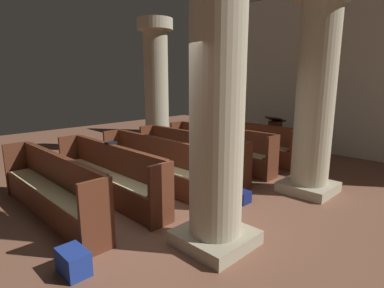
{
  "coord_description": "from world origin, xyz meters",
  "views": [
    {
      "loc": [
        3.59,
        -2.89,
        2.12
      ],
      "look_at": [
        -0.96,
        1.66,
        0.75
      ],
      "focal_mm": 28.99,
      "sensor_mm": 36.0,
      "label": 1
    }
  ],
  "objects_px": {
    "pew_row_5": "(51,186)",
    "pillar_aisle_side": "(316,89)",
    "lectern": "(274,139)",
    "hymn_book": "(111,143)",
    "pew_row_0": "(243,140)",
    "kneeler_box_navy": "(239,196)",
    "pillar_far_side": "(156,85)",
    "kneeler_box_blue": "(73,262)",
    "pew_row_4": "(109,172)",
    "pew_row_1": "(219,146)",
    "pew_row_3": "(154,162)",
    "pillar_aisle_rear": "(217,95)",
    "pew_row_2": "(190,153)"
  },
  "relations": [
    {
      "from": "pew_row_4",
      "to": "pillar_far_side",
      "type": "relative_size",
      "value": 0.82
    },
    {
      "from": "pew_row_5",
      "to": "pew_row_0",
      "type": "bearing_deg",
      "value": 90.0
    },
    {
      "from": "pew_row_1",
      "to": "pew_row_5",
      "type": "height_order",
      "value": "same"
    },
    {
      "from": "pew_row_2",
      "to": "kneeler_box_navy",
      "type": "bearing_deg",
      "value": -15.52
    },
    {
      "from": "pew_row_3",
      "to": "kneeler_box_navy",
      "type": "bearing_deg",
      "value": 16.84
    },
    {
      "from": "pew_row_2",
      "to": "pew_row_0",
      "type": "bearing_deg",
      "value": 90.0
    },
    {
      "from": "lectern",
      "to": "hymn_book",
      "type": "distance_m",
      "value": 4.85
    },
    {
      "from": "pew_row_3",
      "to": "hymn_book",
      "type": "distance_m",
      "value": 0.96
    },
    {
      "from": "pew_row_2",
      "to": "pillar_far_side",
      "type": "height_order",
      "value": "pillar_far_side"
    },
    {
      "from": "pew_row_1",
      "to": "pew_row_4",
      "type": "relative_size",
      "value": 1.0
    },
    {
      "from": "pew_row_1",
      "to": "kneeler_box_blue",
      "type": "height_order",
      "value": "pew_row_1"
    },
    {
      "from": "pillar_far_side",
      "to": "hymn_book",
      "type": "xyz_separation_m",
      "value": [
        2.11,
        -2.75,
        -0.96
      ]
    },
    {
      "from": "pew_row_2",
      "to": "kneeler_box_navy",
      "type": "xyz_separation_m",
      "value": [
        1.73,
        -0.48,
        -0.39
      ]
    },
    {
      "from": "pew_row_0",
      "to": "pew_row_5",
      "type": "bearing_deg",
      "value": -90.0
    },
    {
      "from": "pew_row_0",
      "to": "pew_row_5",
      "type": "height_order",
      "value": "same"
    },
    {
      "from": "pew_row_0",
      "to": "lectern",
      "type": "distance_m",
      "value": 1.04
    },
    {
      "from": "lectern",
      "to": "hymn_book",
      "type": "bearing_deg",
      "value": -96.61
    },
    {
      "from": "pew_row_2",
      "to": "pew_row_5",
      "type": "distance_m",
      "value": 3.01
    },
    {
      "from": "pew_row_2",
      "to": "pillar_aisle_rear",
      "type": "relative_size",
      "value": 0.82
    },
    {
      "from": "pew_row_1",
      "to": "pillar_far_side",
      "type": "distance_m",
      "value": 2.71
    },
    {
      "from": "kneeler_box_navy",
      "to": "pew_row_1",
      "type": "bearing_deg",
      "value": 139.37
    },
    {
      "from": "hymn_book",
      "to": "kneeler_box_navy",
      "type": "distance_m",
      "value": 2.49
    },
    {
      "from": "pew_row_1",
      "to": "pew_row_5",
      "type": "bearing_deg",
      "value": -90.0
    },
    {
      "from": "pew_row_0",
      "to": "hymn_book",
      "type": "height_order",
      "value": "hymn_book"
    },
    {
      "from": "pew_row_1",
      "to": "pillar_aisle_rear",
      "type": "distance_m",
      "value": 3.96
    },
    {
      "from": "pew_row_0",
      "to": "pew_row_1",
      "type": "relative_size",
      "value": 1.0
    },
    {
      "from": "pew_row_5",
      "to": "kneeler_box_blue",
      "type": "distance_m",
      "value": 1.74
    },
    {
      "from": "pew_row_4",
      "to": "hymn_book",
      "type": "bearing_deg",
      "value": 135.68
    },
    {
      "from": "pillar_far_side",
      "to": "lectern",
      "type": "xyz_separation_m",
      "value": [
        2.66,
        2.04,
        -1.47
      ]
    },
    {
      "from": "pillar_aisle_side",
      "to": "pillar_aisle_rear",
      "type": "height_order",
      "value": "same"
    },
    {
      "from": "pew_row_3",
      "to": "pillar_aisle_rear",
      "type": "relative_size",
      "value": 0.82
    },
    {
      "from": "pew_row_0",
      "to": "pew_row_4",
      "type": "distance_m",
      "value": 4.01
    },
    {
      "from": "pew_row_2",
      "to": "pew_row_3",
      "type": "distance_m",
      "value": 1.0
    },
    {
      "from": "pew_row_5",
      "to": "kneeler_box_navy",
      "type": "height_order",
      "value": "pew_row_5"
    },
    {
      "from": "pew_row_4",
      "to": "pew_row_3",
      "type": "bearing_deg",
      "value": 90.0
    },
    {
      "from": "pillar_far_side",
      "to": "kneeler_box_blue",
      "type": "relative_size",
      "value": 9.41
    },
    {
      "from": "pew_row_4",
      "to": "lectern",
      "type": "relative_size",
      "value": 2.8
    },
    {
      "from": "pew_row_5",
      "to": "pillar_aisle_side",
      "type": "xyz_separation_m",
      "value": [
        2.35,
        3.87,
        1.43
      ]
    },
    {
      "from": "pew_row_4",
      "to": "pillar_far_side",
      "type": "height_order",
      "value": "pillar_far_side"
    },
    {
      "from": "pew_row_4",
      "to": "pillar_aisle_side",
      "type": "distance_m",
      "value": 3.97
    },
    {
      "from": "pillar_far_side",
      "to": "hymn_book",
      "type": "distance_m",
      "value": 3.6
    },
    {
      "from": "pillar_far_side",
      "to": "pew_row_5",
      "type": "bearing_deg",
      "value": -59.78
    },
    {
      "from": "pew_row_1",
      "to": "pew_row_4",
      "type": "xyz_separation_m",
      "value": [
        0.0,
        -3.01,
        0.0
      ]
    },
    {
      "from": "pew_row_0",
      "to": "pew_row_3",
      "type": "relative_size",
      "value": 1.0
    },
    {
      "from": "pew_row_0",
      "to": "pew_row_3",
      "type": "xyz_separation_m",
      "value": [
        0.0,
        -3.01,
        0.0
      ]
    },
    {
      "from": "pew_row_4",
      "to": "pillar_far_side",
      "type": "xyz_separation_m",
      "value": [
        -2.3,
        2.94,
        1.43
      ]
    },
    {
      "from": "pew_row_0",
      "to": "hymn_book",
      "type": "xyz_separation_m",
      "value": [
        -0.19,
        -3.82,
        0.47
      ]
    },
    {
      "from": "kneeler_box_blue",
      "to": "pillar_far_side",
      "type": "bearing_deg",
      "value": 132.15
    },
    {
      "from": "pew_row_1",
      "to": "lectern",
      "type": "distance_m",
      "value": 2.01
    },
    {
      "from": "pew_row_3",
      "to": "pillar_aisle_side",
      "type": "relative_size",
      "value": 0.82
    }
  ]
}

